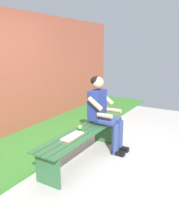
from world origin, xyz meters
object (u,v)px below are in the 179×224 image
object	(u,v)px
person_seated	(103,110)
apple	(80,127)
bench_near	(81,139)
book_open	(73,136)

from	to	relation	value
person_seated	apple	size ratio (longest dim) A/B	16.22
bench_near	person_seated	world-z (taller)	person_seated
bench_near	person_seated	xyz separation A→B (m)	(-0.55, 0.10, 0.34)
bench_near	apple	bearing A→B (deg)	-138.20
bench_near	book_open	xyz separation A→B (m)	(0.23, -0.01, 0.12)
bench_near	person_seated	distance (m)	0.65
apple	person_seated	bearing A→B (deg)	157.87
apple	book_open	bearing A→B (deg)	13.46
person_seated	book_open	world-z (taller)	person_seated
person_seated	book_open	distance (m)	0.81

